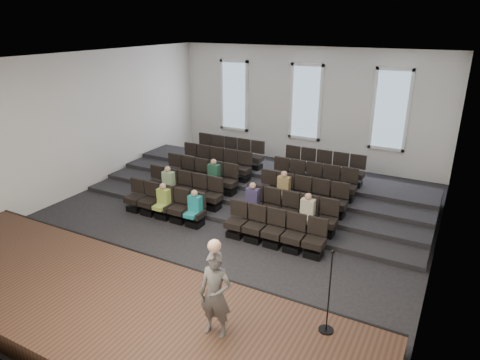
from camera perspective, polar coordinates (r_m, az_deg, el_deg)
ground at (r=13.56m, az=-2.03°, el=-5.76°), size 14.00×14.00×0.00m
ceiling at (r=12.19m, az=-2.33°, el=15.84°), size 12.00×14.00×0.02m
wall_back at (r=18.87m, az=8.80°, el=9.64°), size 12.00×0.04×5.00m
wall_front at (r=7.90m, az=-29.14°, el=-8.77°), size 12.00×0.04×5.00m
wall_left at (r=16.45m, az=-20.73°, el=6.93°), size 0.04×14.00×5.00m
wall_right at (r=11.05m, az=25.90°, el=-0.15°), size 0.04×14.00×5.00m
stage at (r=10.01m, az=-17.46°, el=-15.72°), size 11.80×3.60×0.50m
stage_lip at (r=11.06m, az=-10.91°, el=-11.27°), size 11.80×0.06×0.52m
risers at (r=16.06m, az=3.65°, el=-0.69°), size 11.80×4.80×0.60m
seating_rows at (r=14.52m, az=0.99°, el=-0.97°), size 6.80×4.70×1.67m
windows at (r=18.77m, az=8.76°, el=10.20°), size 8.44×0.10×3.24m
audience at (r=13.70m, az=-2.12°, el=-1.67°), size 5.45×2.64×1.10m
speaker at (r=8.04m, az=-3.29°, el=-14.99°), size 0.66×0.47×1.70m
mic_stand at (r=8.43m, az=11.64°, el=-16.34°), size 0.29×0.29×1.74m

